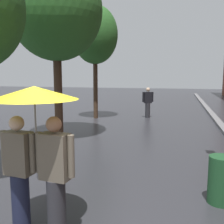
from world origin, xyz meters
The scene contains 6 objects.
kerb_strip centered at (3.20, 10.00, 0.06)m, with size 0.30×36.00×0.12m, color slate.
street_tree_1 centered at (-2.75, 5.57, 4.38)m, with size 3.14×3.14×6.09m.
street_tree_2 centered at (-2.79, 9.97, 4.19)m, with size 2.28×2.28×5.66m.
couple_under_umbrella centered at (-0.54, 0.29, 1.44)m, with size 1.20×1.20×2.11m.
litter_bin centered at (2.12, 1.86, 0.42)m, with size 0.44×0.44×0.85m, color #1E4C28.
pedestrian_walking_midground centered at (-0.20, 10.81, 0.80)m, with size 0.56×0.35×1.58m.
Camera 1 is at (1.34, -2.85, 2.27)m, focal length 41.93 mm.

